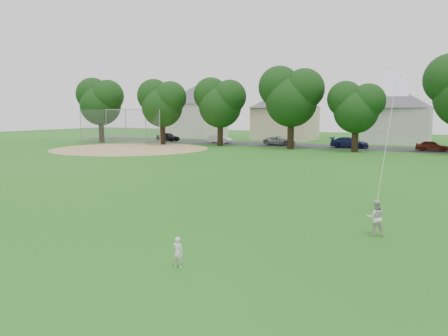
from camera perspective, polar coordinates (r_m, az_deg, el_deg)
The scene contains 10 objects.
ground at distance 14.10m, azimuth -4.86°, elevation -10.17°, with size 160.00×160.00×0.00m, color #1E5814.
street at distance 53.92m, azimuth 20.34°, elevation 2.38°, with size 90.00×7.00×0.01m, color #2D2D30.
dirt_infield at distance 51.69m, azimuth -12.08°, elevation 2.49°, with size 18.00×18.00×0.02m, color #9E7F51.
toddler at distance 12.18m, azimuth -6.05°, elevation -10.89°, with size 0.32×0.21×0.87m, color silver.
older_boy at distance 15.96m, azimuth 19.18°, elevation -6.14°, with size 0.61×0.48×1.26m, color silver.
kite at distance 16.97m, azimuth 20.45°, elevation 3.08°, with size 1.20×1.91×5.31m.
baseball_backstop at distance 57.94m, azimuth -12.89°, elevation 5.21°, with size 9.84×4.39×4.54m.
tree_row at distance 47.14m, azimuth 25.49°, elevation 9.10°, with size 84.11×9.92×10.59m.
parked_cars at distance 52.52m, azimuth 23.92°, elevation 2.74°, with size 71.00×2.20×1.28m.
house_row at distance 63.59m, azimuth 22.52°, elevation 7.27°, with size 76.16×14.04×10.60m.
Camera 1 is at (7.38, -11.24, 4.24)m, focal length 35.00 mm.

